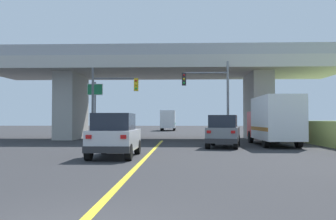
% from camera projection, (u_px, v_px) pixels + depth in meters
% --- Properties ---
extents(ground, '(160.00, 160.00, 0.00)m').
position_uv_depth(ground, '(164.00, 139.00, 34.11)').
color(ground, '#2B2B2D').
extents(overpass_bridge, '(31.49, 9.15, 7.79)m').
position_uv_depth(overpass_bridge, '(164.00, 79.00, 34.25)').
color(overpass_bridge, '#B7B5AD').
rests_on(overpass_bridge, ground).
extents(lane_divider_stripe, '(0.20, 25.52, 0.01)m').
position_uv_depth(lane_divider_stripe, '(148.00, 155.00, 18.53)').
color(lane_divider_stripe, yellow).
rests_on(lane_divider_stripe, ground).
extents(suv_lead, '(1.96, 4.27, 2.02)m').
position_uv_depth(suv_lead, '(115.00, 135.00, 17.34)').
color(suv_lead, silver).
rests_on(suv_lead, ground).
extents(suv_crossing, '(2.62, 4.60, 2.02)m').
position_uv_depth(suv_crossing, '(223.00, 131.00, 23.68)').
color(suv_crossing, slate).
rests_on(suv_crossing, ground).
extents(box_truck, '(2.33, 7.51, 3.25)m').
position_uv_depth(box_truck, '(274.00, 120.00, 25.26)').
color(box_truck, red).
rests_on(box_truck, ground).
extents(traffic_signal_nearside, '(3.57, 0.36, 6.19)m').
position_uv_depth(traffic_signal_nearside, '(213.00, 92.00, 28.62)').
color(traffic_signal_nearside, slate).
rests_on(traffic_signal_nearside, ground).
extents(traffic_signal_farside, '(3.56, 0.36, 5.70)m').
position_uv_depth(traffic_signal_farside, '(108.00, 95.00, 28.56)').
color(traffic_signal_farside, '#56595E').
rests_on(traffic_signal_farside, ground).
extents(highway_sign, '(1.30, 0.17, 4.88)m').
position_uv_depth(highway_sign, '(95.00, 99.00, 31.20)').
color(highway_sign, slate).
rests_on(highway_sign, ground).
extents(semi_truck_distant, '(2.33, 7.44, 3.24)m').
position_uv_depth(semi_truck_distant, '(168.00, 120.00, 61.87)').
color(semi_truck_distant, silver).
rests_on(semi_truck_distant, ground).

